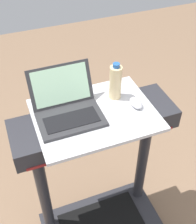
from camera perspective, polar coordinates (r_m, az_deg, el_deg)
name	(u,v)px	position (r m, az deg, el deg)	size (l,w,h in m)	color
desk_board	(95,115)	(1.57, -0.66, -0.50)	(0.63, 0.48, 0.02)	silver
laptop	(68,108)	(1.53, -5.85, 0.80)	(0.33, 0.31, 0.22)	#2D2D30
computer_mouse	(136,103)	(1.61, 7.28, 1.72)	(0.06, 0.10, 0.03)	#B2B2B7
water_bottle	(115,82)	(1.61, 3.36, 5.74)	(0.07, 0.07, 0.22)	beige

